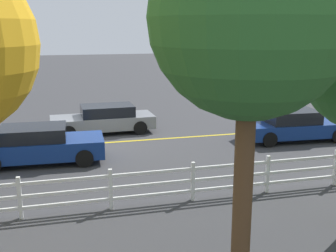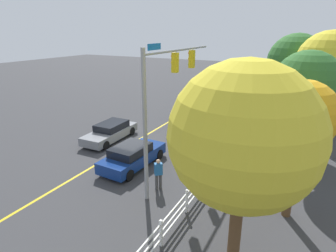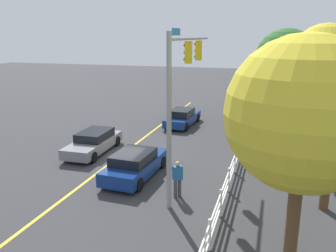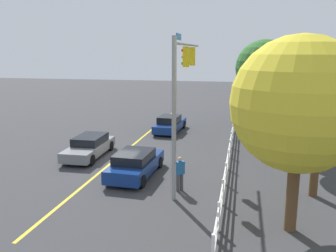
{
  "view_description": "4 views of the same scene",
  "coord_description": "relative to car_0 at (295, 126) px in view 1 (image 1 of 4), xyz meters",
  "views": [
    {
      "loc": [
        1.78,
        17.68,
        4.91
      ],
      "look_at": [
        -2.26,
        2.38,
        1.16
      ],
      "focal_mm": 45.0,
      "sensor_mm": 36.0,
      "label": 1
    },
    {
      "loc": [
        15.23,
        11.13,
        7.8
      ],
      "look_at": [
        -1.55,
        2.33,
        1.36
      ],
      "focal_mm": 30.09,
      "sensor_mm": 36.0,
      "label": 2
    },
    {
      "loc": [
        17.71,
        8.54,
        6.97
      ],
      "look_at": [
        -2.08,
        2.39,
        1.53
      ],
      "focal_mm": 36.81,
      "sensor_mm": 36.0,
      "label": 3
    },
    {
      "loc": [
        19.67,
        7.55,
        6.48
      ],
      "look_at": [
        -2.03,
        2.86,
        1.8
      ],
      "focal_mm": 37.64,
      "sensor_mm": 36.0,
      "label": 4
    }
  ],
  "objects": [
    {
      "name": "car_1",
      "position": [
        7.98,
        -3.51,
        -0.01
      ],
      "size": [
        4.82,
        1.98,
        1.31
      ],
      "rotation": [
        0.0,
        0.0,
        6.31
      ],
      "color": "slate",
      "rests_on": "ground_plane"
    },
    {
      "name": "white_rail_fence",
      "position": [
        5.21,
        5.16,
        -0.06
      ],
      "size": [
        26.1,
        0.1,
        1.15
      ],
      "color": "white",
      "rests_on": "ground_plane"
    },
    {
      "name": "signal_assembly",
      "position": [
        11.31,
        2.98,
        4.45
      ],
      "size": [
        7.41,
        0.38,
        7.27
      ],
      "color": "gray",
      "rests_on": "ground_plane"
    },
    {
      "name": "car_2",
      "position": [
        10.79,
        0.4,
        0.02
      ],
      "size": [
        4.66,
        2.12,
        1.37
      ],
      "rotation": [
        0.0,
        0.0,
        3.1
      ],
      "color": "navy",
      "rests_on": "ground_plane"
    },
    {
      "name": "lane_center_stripe",
      "position": [
        4.21,
        -1.69,
        -0.65
      ],
      "size": [
        28.0,
        0.16,
        0.01
      ],
      "primitive_type": "cube",
      "color": "gold",
      "rests_on": "ground_plane"
    },
    {
      "name": "ground_plane",
      "position": [
        8.21,
        -1.69,
        -0.66
      ],
      "size": [
        120.0,
        120.0,
        0.0
      ],
      "primitive_type": "plane",
      "color": "#38383A"
    },
    {
      "name": "tree_0",
      "position": [
        6.69,
        9.08,
        4.37
      ],
      "size": [
        3.62,
        3.62,
        6.88
      ],
      "color": "brown",
      "rests_on": "ground_plane"
    },
    {
      "name": "car_0",
      "position": [
        0.0,
        0.0,
        0.0
      ],
      "size": [
        4.78,
        2.03,
        1.36
      ],
      "rotation": [
        0.0,
        0.0,
        3.08
      ],
      "color": "navy",
      "rests_on": "ground_plane"
    }
  ]
}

